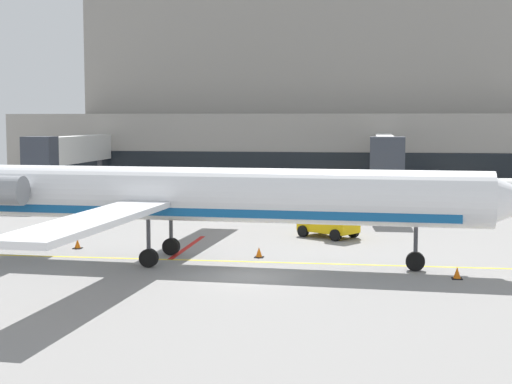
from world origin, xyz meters
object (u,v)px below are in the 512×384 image
baggage_tug (432,196)px  pushback_tractor (333,222)px  fuel_tank (495,194)px  regional_jet (177,195)px

baggage_tug → pushback_tractor: size_ratio=0.74×
baggage_tug → fuel_tank: 5.80m
baggage_tug → pushback_tractor: 19.52m
regional_jet → pushback_tractor: regional_jet is taller
pushback_tractor → fuel_tank: (11.64, 14.44, 0.49)m
baggage_tug → fuel_tank: bearing=-39.9°
baggage_tug → fuel_tank: (4.43, -3.70, 0.61)m
pushback_tractor → baggage_tug: bearing=68.3°
regional_jet → baggage_tug: size_ratio=12.11×
baggage_tug → pushback_tractor: pushback_tractor is taller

